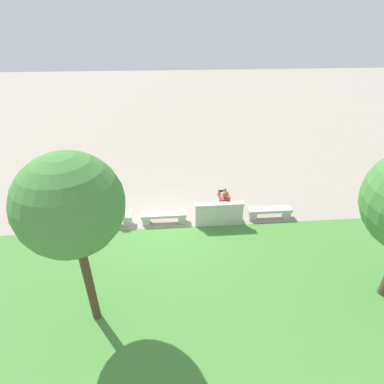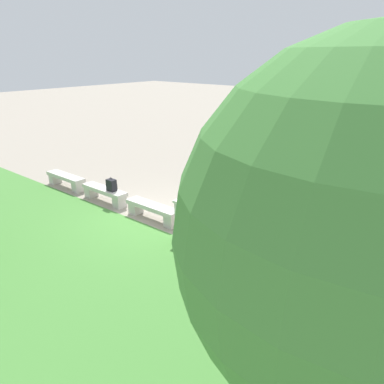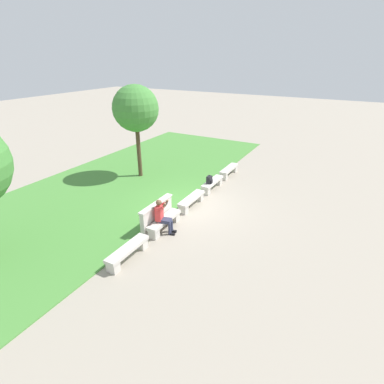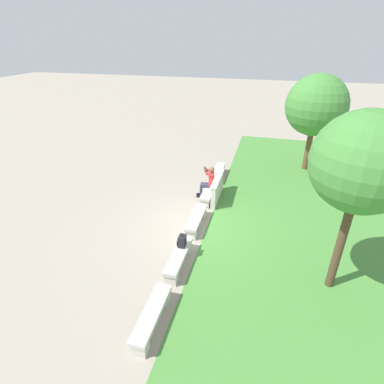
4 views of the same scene
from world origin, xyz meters
name	(u,v)px [view 1 (image 1 of 4)]	position (x,y,z in m)	size (l,w,h in m)	color
ground_plane	(164,223)	(0.00, 0.00, 0.00)	(80.00, 80.00, 0.00)	gray
grass_strip	(164,318)	(0.00, 4.38, 0.01)	(22.19, 8.00, 0.03)	#478438
bench_main	(270,212)	(-4.22, 0.00, 0.29)	(1.75, 0.40, 0.45)	beige
bench_near	(217,214)	(-2.11, 0.00, 0.29)	(1.75, 0.40, 0.45)	beige
bench_mid	(164,217)	(0.00, 0.00, 0.29)	(1.75, 0.40, 0.45)	beige
bench_far	(109,219)	(2.11, 0.00, 0.29)	(1.75, 0.40, 0.45)	beige
bench_end	(53,222)	(4.22, 0.00, 0.29)	(1.75, 0.40, 0.45)	beige
backrest_wall_with_plaque	(219,214)	(-2.11, 0.34, 0.52)	(1.88, 0.24, 1.01)	beige
person_photographer	(223,203)	(-2.33, -0.07, 0.74)	(0.53, 0.78, 1.32)	black
backpack	(118,211)	(1.74, -0.01, 0.63)	(0.28, 0.24, 0.43)	black
tree_left_background	(70,206)	(1.81, 4.18, 3.58)	(2.30, 2.30, 4.76)	#4C3826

